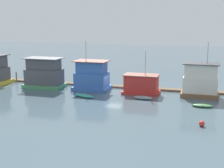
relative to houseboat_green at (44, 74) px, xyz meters
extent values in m
plane|color=#475B66|center=(12.42, 0.49, -2.32)|extent=(200.00, 200.00, 0.00)
cube|color=brown|center=(12.42, 3.59, -2.17)|extent=(59.60, 1.49, 0.30)
cube|color=#4C9360|center=(0.00, 0.00, -2.03)|extent=(6.79, 3.96, 0.58)
cube|color=#4C4C51|center=(0.00, 0.00, -0.45)|extent=(6.09, 3.26, 2.59)
cube|color=#4C4C51|center=(0.00, 0.00, 1.77)|extent=(5.46, 2.63, 1.85)
cube|color=slate|center=(0.00, 0.00, 2.76)|extent=(6.39, 3.56, 0.12)
cube|color=#3866B7|center=(8.62, 0.42, -2.01)|extent=(5.87, 4.19, 0.63)
cube|color=#3866B7|center=(8.62, 0.42, -0.54)|extent=(5.16, 3.48, 2.30)
cube|color=#3866B7|center=(8.62, 0.42, 1.55)|extent=(4.58, 2.90, 1.88)
cube|color=brown|center=(8.62, 0.42, 2.55)|extent=(5.46, 3.78, 0.12)
cylinder|color=#B2B2B7|center=(7.64, 0.42, 4.21)|extent=(0.12, 0.12, 3.20)
cube|color=red|center=(17.08, 0.07, -2.10)|extent=(5.71, 3.38, 0.45)
cube|color=red|center=(17.08, 0.07, -0.61)|extent=(5.11, 2.78, 2.52)
cube|color=brown|center=(17.08, 0.07, 0.70)|extent=(5.41, 3.08, 0.12)
cylinder|color=#B2B2B7|center=(17.66, 0.07, 2.60)|extent=(0.12, 0.12, 3.66)
cube|color=brown|center=(26.00, 1.00, -1.99)|extent=(5.56, 3.95, 0.67)
cube|color=silver|center=(26.00, 1.00, -0.46)|extent=(5.03, 3.42, 2.37)
cube|color=silver|center=(26.00, 1.00, 1.71)|extent=(4.72, 3.11, 1.96)
cube|color=#38383D|center=(26.00, 1.00, 2.75)|extent=(5.33, 3.72, 0.12)
cylinder|color=#B2B2B7|center=(26.84, 1.00, 4.38)|extent=(0.12, 0.12, 3.14)
ellipsoid|color=teal|center=(9.21, -4.63, -2.10)|extent=(3.70, 2.23, 0.44)
cube|color=#997F60|center=(9.21, -4.63, -1.95)|extent=(0.47, 0.97, 0.08)
ellipsoid|color=gray|center=(18.08, -3.33, -2.09)|extent=(2.98, 1.36, 0.47)
cube|color=#997F60|center=(18.08, -3.33, -1.93)|extent=(0.22, 1.00, 0.08)
ellipsoid|color=#47844C|center=(26.56, -5.11, -2.11)|extent=(2.85, 1.39, 0.41)
cube|color=#997F60|center=(26.56, -5.11, -1.97)|extent=(0.17, 1.14, 0.08)
cylinder|color=#846B4C|center=(-7.32, 2.59, -1.35)|extent=(0.23, 0.23, 1.94)
sphere|color=red|center=(26.60, -13.29, -2.00)|extent=(0.64, 0.64, 0.64)
camera|label=1|loc=(26.61, -47.38, 9.13)|focal=50.00mm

